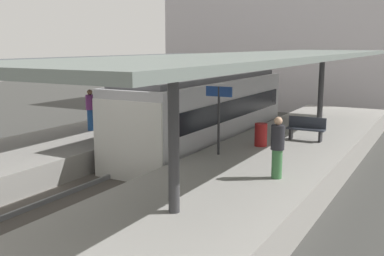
{
  "coord_description": "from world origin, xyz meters",
  "views": [
    {
      "loc": [
        8.62,
        -12.79,
        4.51
      ],
      "look_at": [
        0.47,
        1.87,
        1.44
      ],
      "focal_mm": 42.67,
      "sensor_mm": 36.0,
      "label": 1
    }
  ],
  "objects_px": {
    "passenger_near_bench": "(90,109)",
    "commuter_train": "(205,113)",
    "passenger_mid_platform": "(277,147)",
    "platform_sign": "(219,105)",
    "platform_bench": "(306,128)",
    "litter_bin": "(261,135)"
  },
  "relations": [
    {
      "from": "platform_sign",
      "to": "passenger_mid_platform",
      "type": "height_order",
      "value": "platform_sign"
    },
    {
      "from": "litter_bin",
      "to": "passenger_near_bench",
      "type": "relative_size",
      "value": 0.47
    },
    {
      "from": "commuter_train",
      "to": "passenger_mid_platform",
      "type": "distance_m",
      "value": 7.18
    },
    {
      "from": "platform_bench",
      "to": "passenger_mid_platform",
      "type": "distance_m",
      "value": 5.33
    },
    {
      "from": "passenger_mid_platform",
      "to": "litter_bin",
      "type": "bearing_deg",
      "value": 116.74
    },
    {
      "from": "platform_sign",
      "to": "passenger_near_bench",
      "type": "xyz_separation_m",
      "value": [
        -6.49,
        1.26,
        -0.74
      ]
    },
    {
      "from": "platform_sign",
      "to": "passenger_near_bench",
      "type": "height_order",
      "value": "platform_sign"
    },
    {
      "from": "commuter_train",
      "to": "litter_bin",
      "type": "relative_size",
      "value": 13.42
    },
    {
      "from": "platform_sign",
      "to": "passenger_near_bench",
      "type": "bearing_deg",
      "value": 169.04
    },
    {
      "from": "platform_bench",
      "to": "passenger_mid_platform",
      "type": "bearing_deg",
      "value": -82.98
    },
    {
      "from": "platform_bench",
      "to": "passenger_near_bench",
      "type": "xyz_separation_m",
      "value": [
        -8.36,
        -2.37,
        0.42
      ]
    },
    {
      "from": "platform_bench",
      "to": "litter_bin",
      "type": "distance_m",
      "value": 2.08
    },
    {
      "from": "commuter_train",
      "to": "passenger_near_bench",
      "type": "bearing_deg",
      "value": -150.31
    },
    {
      "from": "litter_bin",
      "to": "platform_sign",
      "type": "bearing_deg",
      "value": -111.76
    },
    {
      "from": "commuter_train",
      "to": "litter_bin",
      "type": "xyz_separation_m",
      "value": [
        3.11,
        -1.73,
        -0.33
      ]
    },
    {
      "from": "passenger_near_bench",
      "to": "commuter_train",
      "type": "bearing_deg",
      "value": 29.69
    },
    {
      "from": "commuter_train",
      "to": "platform_bench",
      "type": "xyz_separation_m",
      "value": [
        4.24,
        0.02,
        -0.26
      ]
    },
    {
      "from": "passenger_near_bench",
      "to": "platform_sign",
      "type": "bearing_deg",
      "value": -10.96
    },
    {
      "from": "passenger_near_bench",
      "to": "passenger_mid_platform",
      "type": "xyz_separation_m",
      "value": [
        9.01,
        -2.9,
        -0.03
      ]
    },
    {
      "from": "commuter_train",
      "to": "passenger_near_bench",
      "type": "relative_size",
      "value": 6.31
    },
    {
      "from": "platform_bench",
      "to": "platform_sign",
      "type": "bearing_deg",
      "value": -117.3
    },
    {
      "from": "passenger_near_bench",
      "to": "passenger_mid_platform",
      "type": "distance_m",
      "value": 9.46
    }
  ]
}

